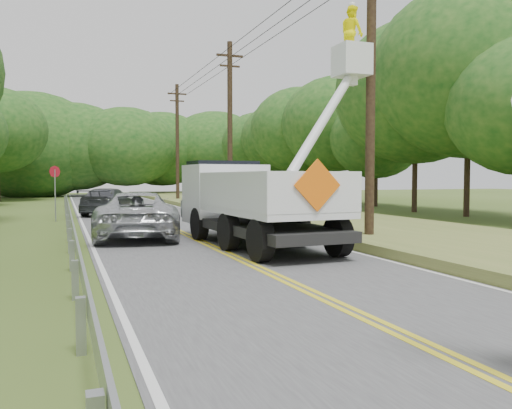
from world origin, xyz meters
name	(u,v)px	position (x,y,z in m)	size (l,w,h in m)	color
ground	(415,342)	(0.00, 0.00, 0.00)	(140.00, 140.00, 0.00)	#3E561B
road	(183,233)	(0.00, 14.00, 0.01)	(7.20, 96.00, 0.03)	#464648
guardrail	(71,220)	(-4.02, 14.91, 0.55)	(0.18, 48.00, 0.77)	#94989D
utility_poles	(275,109)	(5.00, 17.02, 5.27)	(1.60, 43.30, 10.00)	black
tall_grass_verge	(347,224)	(7.10, 14.00, 0.15)	(7.00, 96.00, 0.30)	olive
treeline_right	(379,114)	(15.93, 25.19, 6.40)	(10.61, 53.81, 12.38)	#332319
treeline_horizon	(103,147)	(0.15, 56.17, 5.50)	(55.98, 13.63, 11.71)	#144616
bucket_truck	(250,192)	(1.44, 10.54, 1.67)	(4.97, 7.89, 7.45)	black
suv_silver	(138,215)	(-1.82, 13.11, 0.83)	(2.67, 5.80, 1.61)	#B5B8BB
suv_darkgrey	(108,201)	(-1.85, 25.10, 0.77)	(2.10, 5.16, 1.50)	#3D4046
stop_sign_permanent	(55,184)	(-4.61, 21.31, 1.80)	(0.51, 0.31, 2.69)	#94989D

